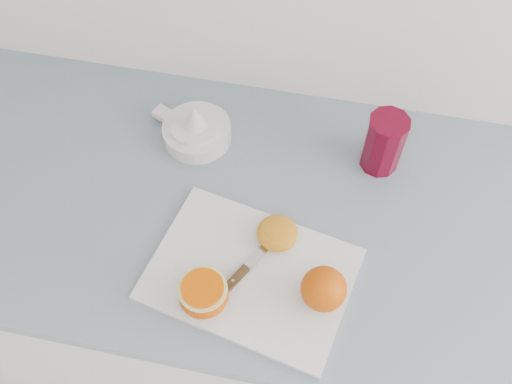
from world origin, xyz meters
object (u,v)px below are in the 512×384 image
counter (298,306)px  cutting_board (251,274)px  half_orange (204,294)px  red_tumbler (383,144)px  citrus_juicer (196,129)px

counter → cutting_board: (-0.09, -0.15, 0.45)m
half_orange → counter: bearing=53.8°
counter → red_tumbler: size_ratio=18.19×
cutting_board → citrus_juicer: size_ratio=1.98×
counter → red_tumbler: (0.11, 0.15, 0.50)m
citrus_juicer → red_tumbler: bearing=1.6°
cutting_board → citrus_juicer: bearing=121.5°
cutting_board → half_orange: (-0.07, -0.07, 0.03)m
cutting_board → half_orange: 0.10m
cutting_board → half_orange: bearing=-135.1°
red_tumbler → half_orange: bearing=-126.3°
half_orange → citrus_juicer: (-0.11, 0.35, -0.01)m
counter → citrus_juicer: 0.55m
counter → red_tumbler: 0.53m
counter → cutting_board: size_ratio=6.72×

